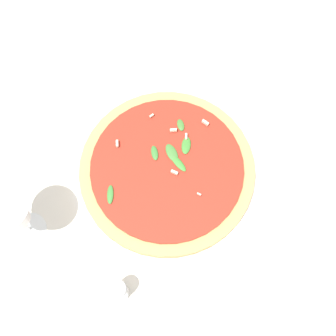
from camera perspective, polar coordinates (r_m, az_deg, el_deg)
name	(u,v)px	position (r m, az deg, el deg)	size (l,w,h in m)	color
ground_plane	(161,163)	(0.93, -0.91, 0.60)	(6.00, 6.00, 0.00)	silver
pizza_arugula_main	(168,170)	(0.90, 0.00, -0.29)	(0.36, 0.36, 0.05)	white
wine_glass	(10,213)	(0.82, -18.70, -5.17)	(0.09, 0.09, 0.16)	white
shaker_pepper	(119,291)	(0.84, -6.03, -14.69)	(0.03, 0.03, 0.07)	silver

